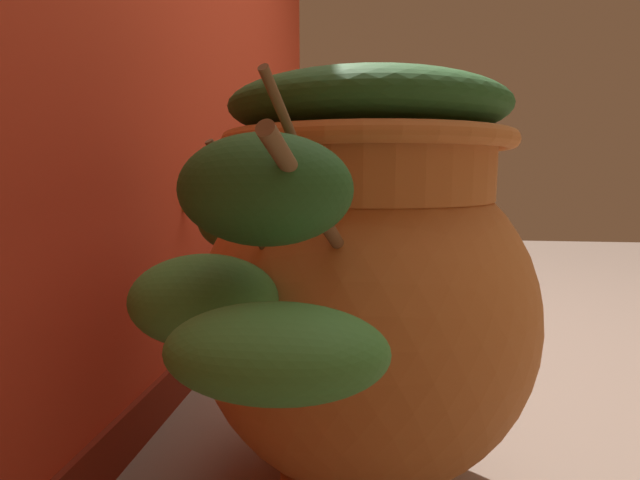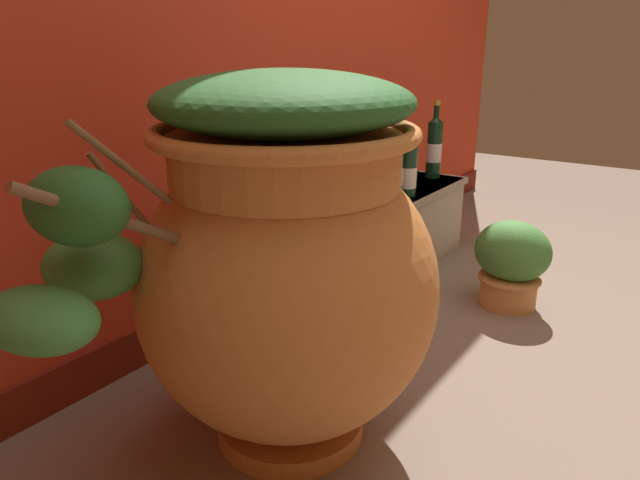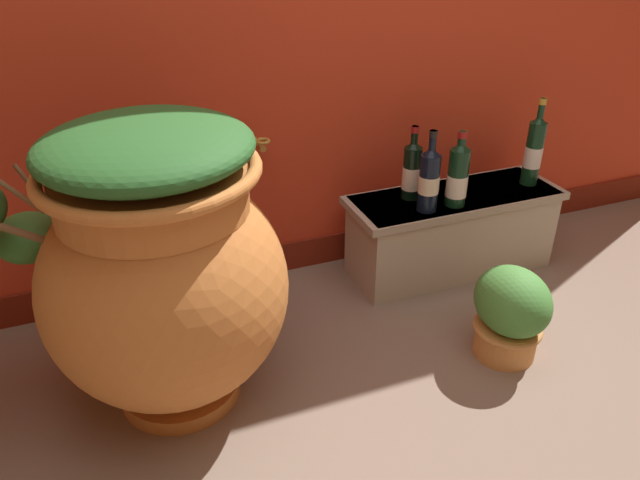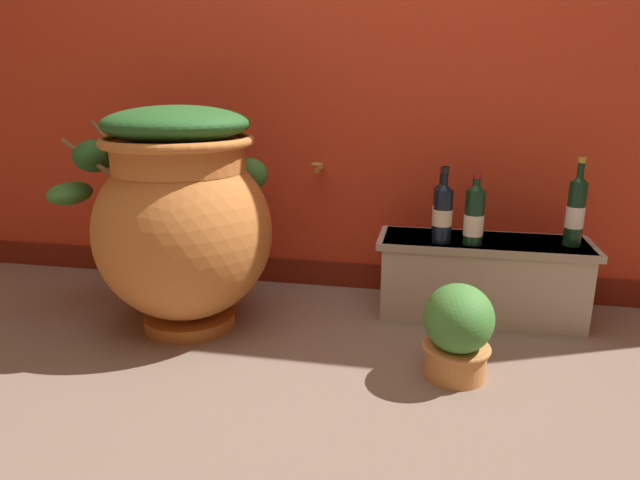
{
  "view_description": "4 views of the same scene",
  "coord_description": "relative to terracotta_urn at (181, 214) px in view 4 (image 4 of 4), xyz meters",
  "views": [
    {
      "loc": [
        -1.58,
        0.5,
        0.7
      ],
      "look_at": [
        -0.01,
        0.68,
        0.47
      ],
      "focal_mm": 27.02,
      "sensor_mm": 36.0,
      "label": 1
    },
    {
      "loc": [
        -1.55,
        -0.25,
        0.94
      ],
      "look_at": [
        -0.07,
        0.79,
        0.32
      ],
      "focal_mm": 32.28,
      "sensor_mm": 36.0,
      "label": 2
    },
    {
      "loc": [
        -0.7,
        -0.98,
        1.37
      ],
      "look_at": [
        -0.05,
        0.68,
        0.36
      ],
      "focal_mm": 34.13,
      "sensor_mm": 36.0,
      "label": 3
    },
    {
      "loc": [
        0.37,
        -1.46,
        0.98
      ],
      "look_at": [
        -0.09,
        0.8,
        0.32
      ],
      "focal_mm": 31.22,
      "sensor_mm": 36.0,
      "label": 4
    }
  ],
  "objects": [
    {
      "name": "potted_shrub",
      "position": [
        1.08,
        -0.22,
        -0.3
      ],
      "size": [
        0.24,
        0.28,
        0.33
      ],
      "color": "#D68E4C",
      "rests_on": "ground_plane"
    },
    {
      "name": "terracotta_urn",
      "position": [
        0.0,
        0.0,
        0.0
      ],
      "size": [
        0.97,
        0.77,
        0.89
      ],
      "color": "#C17033",
      "rests_on": "ground_plane"
    },
    {
      "name": "stone_ledge",
      "position": [
        1.19,
        0.33,
        -0.29
      ],
      "size": [
        0.88,
        0.31,
        0.34
      ],
      "color": "#B2A893",
      "rests_on": "ground_plane"
    },
    {
      "name": "ground_plane",
      "position": [
        0.6,
        -0.53,
        -0.47
      ],
      "size": [
        7.0,
        7.0,
        0.0
      ],
      "primitive_type": "plane",
      "color": "#7A6656"
    },
    {
      "name": "back_wall",
      "position": [
        0.6,
        0.67,
        0.82
      ],
      "size": [
        4.4,
        0.33,
        2.6
      ],
      "color": "red",
      "rests_on": "ground_plane"
    },
    {
      "name": "wine_bottle_back",
      "position": [
        1.02,
        0.26,
        0.0
      ],
      "size": [
        0.08,
        0.08,
        0.31
      ],
      "color": "black",
      "rests_on": "stone_ledge"
    },
    {
      "name": "wine_bottle_middle",
      "position": [
        1.14,
        0.26,
        -0.0
      ],
      "size": [
        0.08,
        0.08,
        0.29
      ],
      "color": "black",
      "rests_on": "stone_ledge"
    },
    {
      "name": "wine_bottle_right",
      "position": [
        1.53,
        0.32,
        0.02
      ],
      "size": [
        0.07,
        0.07,
        0.36
      ],
      "color": "black",
      "rests_on": "stone_ledge"
    },
    {
      "name": "wine_bottle_left",
      "position": [
        1.01,
        0.38,
        -0.01
      ],
      "size": [
        0.07,
        0.07,
        0.29
      ],
      "color": "black",
      "rests_on": "stone_ledge"
    }
  ]
}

